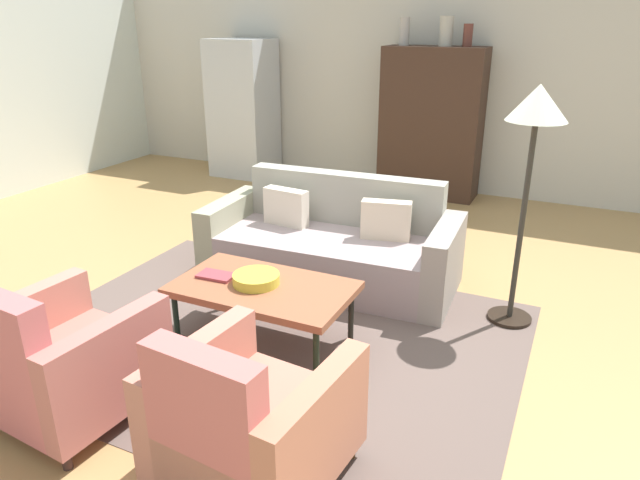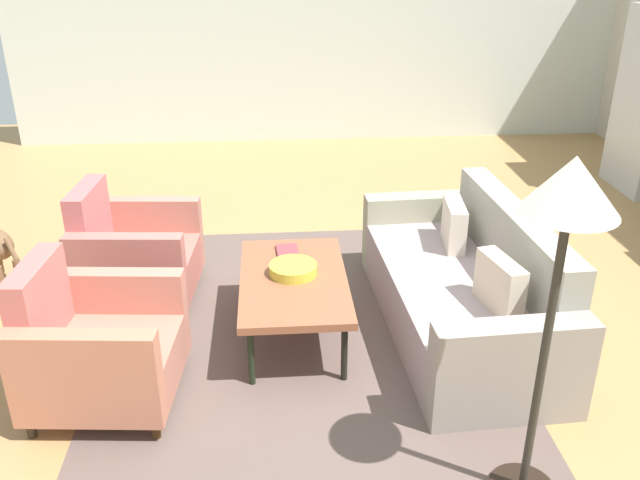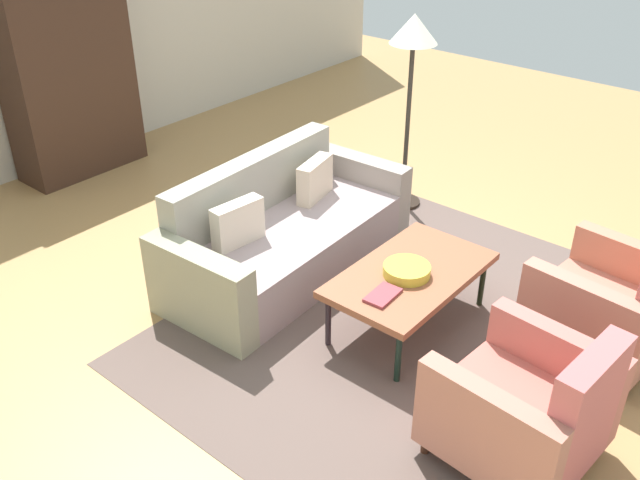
% 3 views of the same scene
% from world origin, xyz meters
% --- Properties ---
extents(ground_plane, '(11.88, 11.88, 0.00)m').
position_xyz_m(ground_plane, '(0.00, 0.00, 0.00)').
color(ground_plane, '#AD834F').
extents(wall_left, '(0.12, 7.62, 2.80)m').
position_xyz_m(wall_left, '(-4.95, 0.00, 1.40)').
color(wall_left, silver).
rests_on(wall_left, ground).
extents(area_rug, '(3.40, 2.60, 0.01)m').
position_xyz_m(area_rug, '(-0.21, -0.48, 0.00)').
color(area_rug, brown).
rests_on(area_rug, ground).
extents(couch, '(2.14, 1.00, 0.86)m').
position_xyz_m(couch, '(-0.21, 0.66, 0.29)').
color(couch, gray).
rests_on(couch, ground).
extents(coffee_table, '(1.20, 0.70, 0.44)m').
position_xyz_m(coffee_table, '(-0.21, -0.53, 0.40)').
color(coffee_table, black).
rests_on(coffee_table, ground).
extents(armchair_left, '(0.86, 0.86, 0.88)m').
position_xyz_m(armchair_left, '(-0.81, -1.69, 0.34)').
color(armchair_left, '#3B2015').
rests_on(armchair_left, ground).
extents(armchair_right, '(0.87, 0.87, 0.88)m').
position_xyz_m(armchair_right, '(0.39, -1.69, 0.34)').
color(armchair_right, black).
rests_on(armchair_right, ground).
extents(fruit_bowl, '(0.32, 0.32, 0.07)m').
position_xyz_m(fruit_bowl, '(-0.26, -0.53, 0.47)').
color(fruit_bowl, gold).
rests_on(fruit_bowl, coffee_table).
extents(book_stack, '(0.26, 0.16, 0.02)m').
position_xyz_m(book_stack, '(-0.56, -0.55, 0.45)').
color(book_stack, brown).
rests_on(book_stack, coffee_table).
extents(floor_lamp, '(0.40, 0.40, 1.72)m').
position_xyz_m(floor_lamp, '(1.29, 0.53, 1.44)').
color(floor_lamp, black).
rests_on(floor_lamp, ground).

